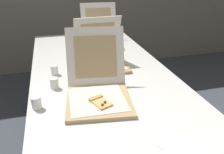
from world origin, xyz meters
name	(u,v)px	position (x,y,z in m)	size (l,w,h in m)	color
table	(103,80)	(0.00, 0.64, 0.70)	(0.99, 2.31, 0.75)	silver
pizza_box_front	(98,90)	(-0.10, 0.33, 0.80)	(0.42, 0.53, 0.36)	tan
pizza_box_middle	(101,59)	(0.02, 0.80, 0.80)	(0.37, 0.38, 0.37)	tan
pizza_box_back	(101,39)	(0.15, 1.33, 0.80)	(0.40, 0.50, 0.36)	tan
cup_white_near_center	(54,83)	(-0.34, 0.52, 0.78)	(0.05, 0.05, 0.07)	white
cup_white_near_left	(36,103)	(-0.44, 0.31, 0.78)	(0.05, 0.05, 0.07)	white
cup_white_mid	(55,70)	(-0.33, 0.73, 0.78)	(0.05, 0.05, 0.07)	white
napkin_pile	(179,146)	(0.15, -0.15, 0.75)	(0.18, 0.18, 0.01)	white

